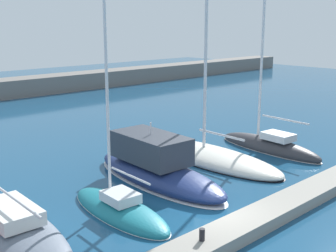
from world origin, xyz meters
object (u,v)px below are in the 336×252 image
object	(u,v)px
sailboat_slate_second	(6,223)
sailboat_charcoal_sixth	(269,145)
motorboat_navy_fourth	(156,167)
dock_bollard	(202,235)
sailboat_teal_third	(120,209)
sailboat_ivory_fifth	(209,156)

from	to	relation	value
sailboat_slate_second	sailboat_charcoal_sixth	distance (m)	16.77
motorboat_navy_fourth	dock_bollard	size ratio (longest dim) A/B	21.14
motorboat_navy_fourth	dock_bollard	world-z (taller)	motorboat_navy_fourth
sailboat_teal_third	sailboat_ivory_fifth	distance (m)	8.71
sailboat_slate_second	dock_bollard	world-z (taller)	sailboat_slate_second
motorboat_navy_fourth	dock_bollard	distance (m)	7.63
sailboat_teal_third	sailboat_charcoal_sixth	bearing A→B (deg)	-81.98
sailboat_teal_third	sailboat_charcoal_sixth	xyz separation A→B (m)	(12.57, 1.09, 0.14)
sailboat_slate_second	sailboat_teal_third	distance (m)	4.50
sailboat_slate_second	sailboat_charcoal_sixth	world-z (taller)	sailboat_slate_second
sailboat_ivory_fifth	sailboat_charcoal_sixth	distance (m)	4.40
sailboat_slate_second	motorboat_navy_fourth	bearing A→B (deg)	-85.67
sailboat_ivory_fifth	sailboat_charcoal_sixth	size ratio (longest dim) A/B	1.15
motorboat_navy_fourth	sailboat_ivory_fifth	world-z (taller)	sailboat_ivory_fifth
sailboat_charcoal_sixth	motorboat_navy_fourth	bearing A→B (deg)	88.66
sailboat_ivory_fifth	dock_bollard	world-z (taller)	sailboat_ivory_fifth
sailboat_teal_third	dock_bollard	xyz separation A→B (m)	(0.03, -4.66, 0.54)
sailboat_slate_second	sailboat_teal_third	xyz separation A→B (m)	(4.18, -1.64, -0.15)
sailboat_slate_second	motorboat_navy_fourth	world-z (taller)	sailboat_slate_second
sailboat_ivory_fifth	sailboat_charcoal_sixth	bearing A→B (deg)	-106.14
sailboat_slate_second	sailboat_ivory_fifth	world-z (taller)	sailboat_slate_second
sailboat_teal_third	sailboat_ivory_fifth	bearing A→B (deg)	-71.01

